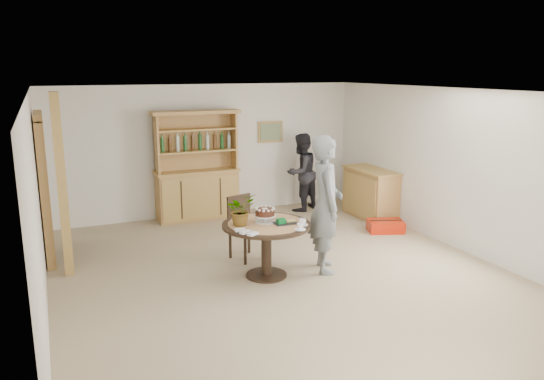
{
  "coord_description": "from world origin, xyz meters",
  "views": [
    {
      "loc": [
        -2.86,
        -6.24,
        2.79
      ],
      "look_at": [
        0.14,
        0.69,
        1.05
      ],
      "focal_mm": 35.0,
      "sensor_mm": 36.0,
      "label": 1
    }
  ],
  "objects_px": {
    "dining_chair": "(244,223)",
    "red_suitcase": "(385,226)",
    "hutch": "(197,183)",
    "adult_person": "(301,172)",
    "sideboard": "(370,193)",
    "dining_table": "(266,234)",
    "teen_boy": "(326,204)"
  },
  "relations": [
    {
      "from": "sideboard",
      "to": "red_suitcase",
      "type": "xyz_separation_m",
      "value": [
        -0.26,
        -0.88,
        -0.37
      ]
    },
    {
      "from": "hutch",
      "to": "dining_chair",
      "type": "height_order",
      "value": "hutch"
    },
    {
      "from": "hutch",
      "to": "dining_chair",
      "type": "distance_m",
      "value": 2.35
    },
    {
      "from": "hutch",
      "to": "dining_table",
      "type": "xyz_separation_m",
      "value": [
        0.08,
        -3.17,
        -0.08
      ]
    },
    {
      "from": "sideboard",
      "to": "red_suitcase",
      "type": "distance_m",
      "value": 0.99
    },
    {
      "from": "dining_table",
      "to": "adult_person",
      "type": "height_order",
      "value": "adult_person"
    },
    {
      "from": "hutch",
      "to": "sideboard",
      "type": "xyz_separation_m",
      "value": [
        3.04,
        -1.24,
        -0.22
      ]
    },
    {
      "from": "dining_table",
      "to": "sideboard",
      "type": "bearing_deg",
      "value": 33.18
    },
    {
      "from": "dining_table",
      "to": "red_suitcase",
      "type": "bearing_deg",
      "value": 21.27
    },
    {
      "from": "dining_table",
      "to": "hutch",
      "type": "bearing_deg",
      "value": 91.51
    },
    {
      "from": "sideboard",
      "to": "dining_table",
      "type": "height_order",
      "value": "sideboard"
    },
    {
      "from": "sideboard",
      "to": "adult_person",
      "type": "height_order",
      "value": "adult_person"
    },
    {
      "from": "hutch",
      "to": "red_suitcase",
      "type": "distance_m",
      "value": 3.55
    },
    {
      "from": "sideboard",
      "to": "teen_boy",
      "type": "xyz_separation_m",
      "value": [
        -2.11,
        -2.03,
        0.48
      ]
    },
    {
      "from": "adult_person",
      "to": "red_suitcase",
      "type": "xyz_separation_m",
      "value": [
        0.72,
        -1.88,
        -0.67
      ]
    },
    {
      "from": "teen_boy",
      "to": "sideboard",
      "type": "bearing_deg",
      "value": -27.41
    },
    {
      "from": "dining_chair",
      "to": "red_suitcase",
      "type": "relative_size",
      "value": 1.35
    },
    {
      "from": "red_suitcase",
      "to": "teen_boy",
      "type": "bearing_deg",
      "value": -128.75
    },
    {
      "from": "adult_person",
      "to": "sideboard",
      "type": "bearing_deg",
      "value": 109.04
    },
    {
      "from": "dining_table",
      "to": "red_suitcase",
      "type": "height_order",
      "value": "dining_table"
    },
    {
      "from": "hutch",
      "to": "sideboard",
      "type": "height_order",
      "value": "hutch"
    },
    {
      "from": "dining_chair",
      "to": "teen_boy",
      "type": "distance_m",
      "value": 1.34
    },
    {
      "from": "teen_boy",
      "to": "dining_chair",
      "type": "bearing_deg",
      "value": 61.98
    },
    {
      "from": "dining_chair",
      "to": "adult_person",
      "type": "height_order",
      "value": "adult_person"
    },
    {
      "from": "hutch",
      "to": "dining_table",
      "type": "bearing_deg",
      "value": -88.49
    },
    {
      "from": "dining_table",
      "to": "teen_boy",
      "type": "height_order",
      "value": "teen_boy"
    },
    {
      "from": "teen_boy",
      "to": "red_suitcase",
      "type": "bearing_deg",
      "value": -39.49
    },
    {
      "from": "dining_chair",
      "to": "teen_boy",
      "type": "bearing_deg",
      "value": -64.66
    },
    {
      "from": "dining_chair",
      "to": "teen_boy",
      "type": "height_order",
      "value": "teen_boy"
    },
    {
      "from": "dining_chair",
      "to": "teen_boy",
      "type": "relative_size",
      "value": 0.49
    },
    {
      "from": "dining_chair",
      "to": "red_suitcase",
      "type": "height_order",
      "value": "dining_chair"
    },
    {
      "from": "dining_table",
      "to": "red_suitcase",
      "type": "distance_m",
      "value": 2.94
    }
  ]
}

